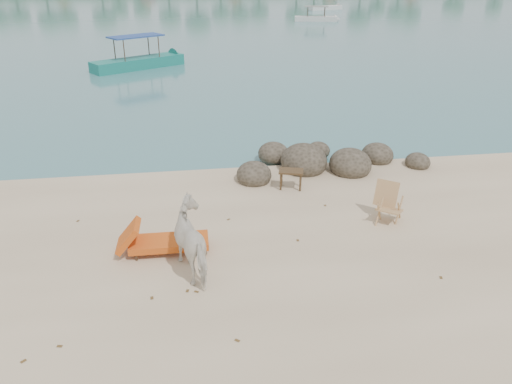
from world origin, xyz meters
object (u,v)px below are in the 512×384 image
side_table (291,180)px  boat_near (136,41)px  cow (196,241)px  deck_chair (390,205)px  boulders (320,162)px  lounge_chair (169,239)px

side_table → boat_near: bearing=121.3°
cow → boat_near: size_ratio=0.27×
cow → boat_near: (-2.77, 23.20, 0.86)m
cow → deck_chair: cow is taller
boulders → lounge_chair: (-4.73, -4.45, 0.12)m
side_table → lounge_chair: 4.58m
boat_near → lounge_chair: bearing=-116.9°
boat_near → side_table: bearing=-106.2°
boulders → boat_near: (-6.89, 17.88, 1.39)m
side_table → boulders: bearing=63.7°
cow → boat_near: 23.38m
cow → boat_near: bearing=-102.9°
cow → deck_chair: bearing=177.4°
deck_chair → boulders: bearing=139.7°
boulders → side_table: boulders is taller
side_table → lounge_chair: size_ratio=0.31×
side_table → lounge_chair: lounge_chair is taller
cow → lounge_chair: 1.14m
side_table → deck_chair: bearing=-34.6°
boulders → boat_near: size_ratio=0.96×
boulders → lounge_chair: bearing=-136.7°
side_table → lounge_chair: (-3.46, -3.00, 0.05)m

